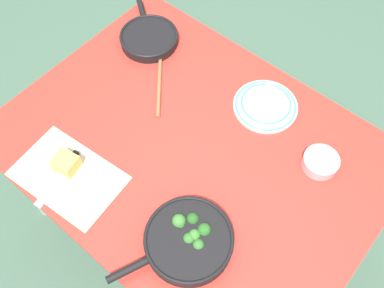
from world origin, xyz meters
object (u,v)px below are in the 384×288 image
(skillet_broccoli, at_px, (188,240))
(wooden_spoon, at_px, (160,65))
(grater_knife, at_px, (63,170))
(skillet_eggs, at_px, (149,38))
(dinner_plate_stack, at_px, (266,105))
(prep_bowl_steel, at_px, (320,162))
(cheese_block, at_px, (66,163))

(skillet_broccoli, relative_size, wooden_spoon, 1.18)
(grater_knife, bearing_deg, skillet_eggs, -176.05)
(grater_knife, bearing_deg, skillet_broccoli, 86.89)
(skillet_broccoli, bearing_deg, grater_knife, -57.68)
(grater_knife, xyz_separation_m, dinner_plate_stack, (0.37, 0.67, 0.00))
(skillet_broccoli, xyz_separation_m, grater_knife, (-0.49, -0.08, -0.02))
(skillet_broccoli, height_order, wooden_spoon, skillet_broccoli)
(grater_knife, distance_m, prep_bowl_steel, 0.88)
(cheese_block, bearing_deg, skillet_broccoli, 7.23)
(grater_knife, xyz_separation_m, prep_bowl_steel, (0.66, 0.59, 0.01))
(skillet_eggs, xyz_separation_m, grater_knife, (0.19, -0.63, -0.01))
(grater_knife, bearing_deg, cheese_block, 175.79)
(skillet_broccoli, xyz_separation_m, cheese_block, (-0.49, -0.06, -0.00))
(dinner_plate_stack, bearing_deg, prep_bowl_steel, -16.10)
(skillet_eggs, distance_m, cheese_block, 0.64)
(skillet_eggs, relative_size, prep_bowl_steel, 2.54)
(wooden_spoon, height_order, cheese_block, cheese_block)
(skillet_eggs, height_order, dinner_plate_stack, skillet_eggs)
(skillet_broccoli, xyz_separation_m, wooden_spoon, (-0.56, 0.48, -0.02))
(skillet_eggs, bearing_deg, grater_knife, 142.76)
(skillet_broccoli, relative_size, skillet_eggs, 1.25)
(wooden_spoon, bearing_deg, skillet_broccoli, -171.24)
(grater_knife, bearing_deg, prep_bowl_steel, 119.01)
(cheese_block, xyz_separation_m, prep_bowl_steel, (0.66, 0.57, -0.01))
(wooden_spoon, relative_size, dinner_plate_stack, 1.37)
(skillet_eggs, height_order, cheese_block, cheese_block)
(wooden_spoon, xyz_separation_m, grater_knife, (0.07, -0.57, 0.00))
(prep_bowl_steel, bearing_deg, grater_knife, -138.23)
(skillet_broccoli, bearing_deg, wooden_spoon, -108.10)
(wooden_spoon, distance_m, prep_bowl_steel, 0.73)
(skillet_broccoli, height_order, prep_bowl_steel, skillet_broccoli)
(prep_bowl_steel, bearing_deg, skillet_eggs, 176.89)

